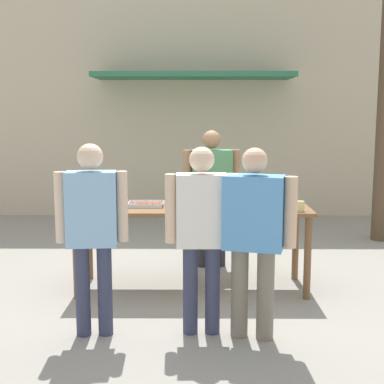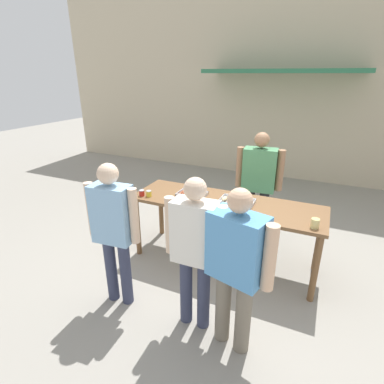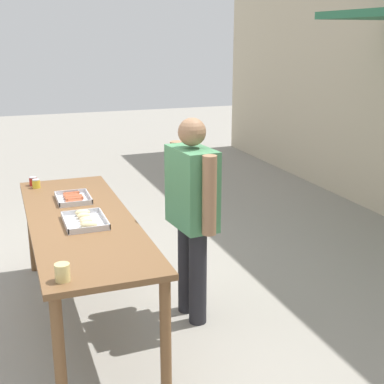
{
  "view_description": "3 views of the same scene",
  "coord_description": "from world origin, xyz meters",
  "px_view_note": "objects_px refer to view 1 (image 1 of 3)",
  "views": [
    {
      "loc": [
        0.04,
        -5.37,
        1.83
      ],
      "look_at": [
        0.0,
        0.0,
        1.02
      ],
      "focal_mm": 50.0,
      "sensor_mm": 36.0,
      "label": 1
    },
    {
      "loc": [
        1.03,
        -3.28,
        2.35
      ],
      "look_at": [
        -0.47,
        0.01,
        0.92
      ],
      "focal_mm": 28.0,
      "sensor_mm": 36.0,
      "label": 2
    },
    {
      "loc": [
        3.87,
        -0.51,
        2.19
      ],
      "look_at": [
        0.22,
        0.82,
        1.05
      ],
      "focal_mm": 50.0,
      "sensor_mm": 36.0,
      "label": 3
    }
  ],
  "objects_px": {
    "person_server_behind_table": "(211,187)",
    "person_customer_waiting_in_line": "(202,225)",
    "person_customer_holding_hotdog": "(92,223)",
    "food_tray_sausages": "(146,205)",
    "food_tray_buns": "(206,204)",
    "condiment_jar_ketchup": "(93,207)",
    "beer_cup": "(300,206)",
    "condiment_jar_mustard": "(83,207)",
    "person_customer_with_cup": "(253,229)"
  },
  "relations": [
    {
      "from": "food_tray_buns",
      "to": "condiment_jar_ketchup",
      "type": "bearing_deg",
      "value": -166.68
    },
    {
      "from": "food_tray_sausages",
      "to": "condiment_jar_mustard",
      "type": "xyz_separation_m",
      "value": [
        -0.59,
        -0.28,
        0.02
      ]
    },
    {
      "from": "person_customer_holding_hotdog",
      "to": "person_server_behind_table",
      "type": "bearing_deg",
      "value": -122.25
    },
    {
      "from": "person_server_behind_table",
      "to": "food_tray_sausages",
      "type": "bearing_deg",
      "value": -136.45
    },
    {
      "from": "food_tray_buns",
      "to": "condiment_jar_mustard",
      "type": "distance_m",
      "value": 1.23
    },
    {
      "from": "food_tray_buns",
      "to": "beer_cup",
      "type": "relative_size",
      "value": 4.1
    },
    {
      "from": "condiment_jar_ketchup",
      "to": "person_customer_holding_hotdog",
      "type": "height_order",
      "value": "person_customer_holding_hotdog"
    },
    {
      "from": "food_tray_sausages",
      "to": "condiment_jar_ketchup",
      "type": "bearing_deg",
      "value": -152.51
    },
    {
      "from": "condiment_jar_mustard",
      "to": "person_customer_holding_hotdog",
      "type": "relative_size",
      "value": 0.05
    },
    {
      "from": "person_customer_holding_hotdog",
      "to": "beer_cup",
      "type": "bearing_deg",
      "value": -158.77
    },
    {
      "from": "person_customer_holding_hotdog",
      "to": "food_tray_sausages",
      "type": "bearing_deg",
      "value": -110.69
    },
    {
      "from": "condiment_jar_mustard",
      "to": "condiment_jar_ketchup",
      "type": "relative_size",
      "value": 1.0
    },
    {
      "from": "food_tray_buns",
      "to": "person_customer_holding_hotdog",
      "type": "distance_m",
      "value": 1.52
    },
    {
      "from": "person_customer_holding_hotdog",
      "to": "person_customer_waiting_in_line",
      "type": "xyz_separation_m",
      "value": [
        0.88,
        0.04,
        -0.02
      ]
    },
    {
      "from": "food_tray_sausages",
      "to": "person_customer_holding_hotdog",
      "type": "height_order",
      "value": "person_customer_holding_hotdog"
    },
    {
      "from": "person_customer_with_cup",
      "to": "person_customer_waiting_in_line",
      "type": "distance_m",
      "value": 0.42
    },
    {
      "from": "condiment_jar_mustard",
      "to": "person_server_behind_table",
      "type": "relative_size",
      "value": 0.05
    },
    {
      "from": "person_customer_holding_hotdog",
      "to": "person_customer_waiting_in_line",
      "type": "height_order",
      "value": "person_customer_holding_hotdog"
    },
    {
      "from": "condiment_jar_ketchup",
      "to": "person_server_behind_table",
      "type": "relative_size",
      "value": 0.05
    },
    {
      "from": "food_tray_buns",
      "to": "food_tray_sausages",
      "type": "bearing_deg",
      "value": -179.71
    },
    {
      "from": "food_tray_sausages",
      "to": "food_tray_buns",
      "type": "relative_size",
      "value": 0.87
    },
    {
      "from": "person_server_behind_table",
      "to": "person_customer_holding_hotdog",
      "type": "distance_m",
      "value": 2.24
    },
    {
      "from": "food_tray_buns",
      "to": "person_customer_with_cup",
      "type": "xyz_separation_m",
      "value": [
        0.36,
        -1.23,
        0.02
      ]
    },
    {
      "from": "food_tray_sausages",
      "to": "beer_cup",
      "type": "relative_size",
      "value": 3.55
    },
    {
      "from": "beer_cup",
      "to": "person_customer_waiting_in_line",
      "type": "bearing_deg",
      "value": -137.7
    },
    {
      "from": "person_customer_waiting_in_line",
      "to": "food_tray_sausages",
      "type": "bearing_deg",
      "value": -65.72
    },
    {
      "from": "person_server_behind_table",
      "to": "food_tray_buns",
      "type": "bearing_deg",
      "value": -101.59
    },
    {
      "from": "food_tray_sausages",
      "to": "person_customer_with_cup",
      "type": "bearing_deg",
      "value": -51.93
    },
    {
      "from": "food_tray_sausages",
      "to": "food_tray_buns",
      "type": "height_order",
      "value": "food_tray_buns"
    },
    {
      "from": "person_customer_holding_hotdog",
      "to": "condiment_jar_ketchup",
      "type": "bearing_deg",
      "value": -84.99
    },
    {
      "from": "person_server_behind_table",
      "to": "person_customer_waiting_in_line",
      "type": "distance_m",
      "value": 1.96
    },
    {
      "from": "food_tray_buns",
      "to": "condiment_jar_ketchup",
      "type": "distance_m",
      "value": 1.14
    },
    {
      "from": "beer_cup",
      "to": "person_customer_waiting_in_line",
      "type": "distance_m",
      "value": 1.3
    },
    {
      "from": "food_tray_sausages",
      "to": "condiment_jar_ketchup",
      "type": "relative_size",
      "value": 4.5
    },
    {
      "from": "food_tray_sausages",
      "to": "person_server_behind_table",
      "type": "height_order",
      "value": "person_server_behind_table"
    },
    {
      "from": "condiment_jar_ketchup",
      "to": "person_server_behind_table",
      "type": "distance_m",
      "value": 1.59
    },
    {
      "from": "beer_cup",
      "to": "person_customer_with_cup",
      "type": "height_order",
      "value": "person_customer_with_cup"
    },
    {
      "from": "food_tray_buns",
      "to": "beer_cup",
      "type": "bearing_deg",
      "value": -16.67
    },
    {
      "from": "food_tray_buns",
      "to": "condiment_jar_mustard",
      "type": "xyz_separation_m",
      "value": [
        -1.2,
        -0.28,
        0.02
      ]
    },
    {
      "from": "food_tray_sausages",
      "to": "person_customer_with_cup",
      "type": "distance_m",
      "value": 1.56
    },
    {
      "from": "person_customer_waiting_in_line",
      "to": "food_tray_buns",
      "type": "bearing_deg",
      "value": -94.18
    },
    {
      "from": "person_server_behind_table",
      "to": "person_customer_holding_hotdog",
      "type": "height_order",
      "value": "person_server_behind_table"
    },
    {
      "from": "person_customer_with_cup",
      "to": "person_customer_waiting_in_line",
      "type": "xyz_separation_m",
      "value": [
        -0.41,
        0.08,
        0.01
      ]
    },
    {
      "from": "food_tray_buns",
      "to": "person_customer_waiting_in_line",
      "type": "relative_size",
      "value": 0.27
    },
    {
      "from": "person_server_behind_table",
      "to": "person_customer_waiting_in_line",
      "type": "bearing_deg",
      "value": -99.88
    },
    {
      "from": "food_tray_buns",
      "to": "person_server_behind_table",
      "type": "xyz_separation_m",
      "value": [
        0.08,
        0.8,
        0.06
      ]
    },
    {
      "from": "condiment_jar_mustard",
      "to": "person_customer_with_cup",
      "type": "xyz_separation_m",
      "value": [
        1.56,
        -0.95,
        -0.0
      ]
    },
    {
      "from": "person_server_behind_table",
      "to": "person_customer_holding_hotdog",
      "type": "bearing_deg",
      "value": -122.93
    },
    {
      "from": "food_tray_sausages",
      "to": "condiment_jar_mustard",
      "type": "distance_m",
      "value": 0.66
    },
    {
      "from": "food_tray_sausages",
      "to": "person_server_behind_table",
      "type": "bearing_deg",
      "value": 49.48
    }
  ]
}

